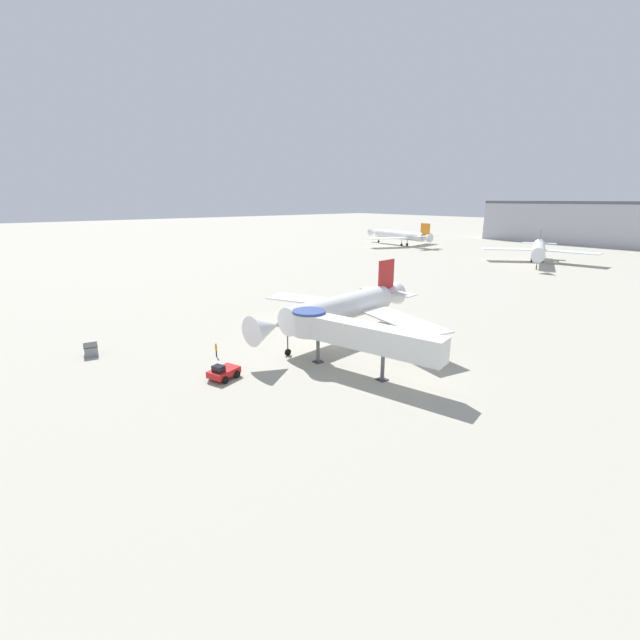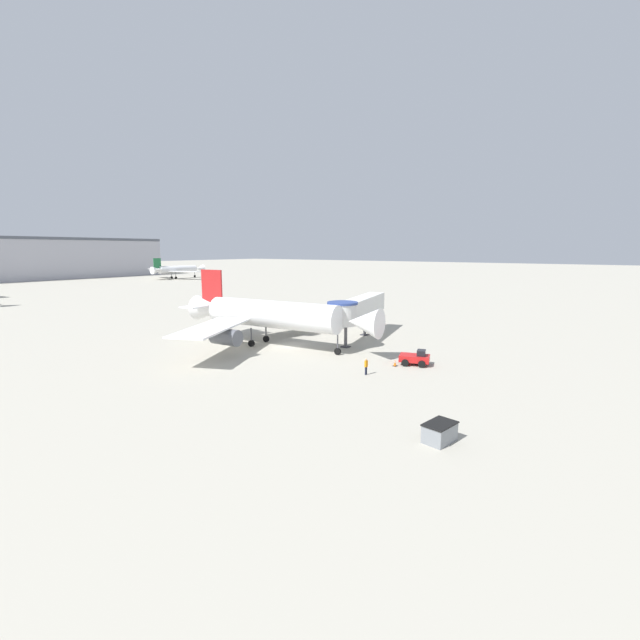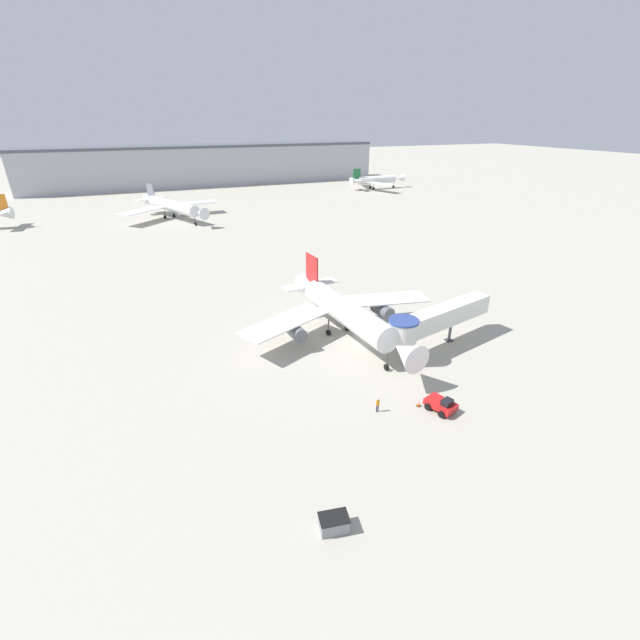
{
  "view_description": "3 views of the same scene",
  "coord_description": "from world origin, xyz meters",
  "px_view_note": "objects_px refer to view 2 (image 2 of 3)",
  "views": [
    {
      "loc": [
        42.74,
        -38.2,
        19.61
      ],
      "look_at": [
        -0.97,
        -2.11,
        3.49
      ],
      "focal_mm": 24.0,
      "sensor_mm": 36.0,
      "label": 1
    },
    {
      "loc": [
        -44.33,
        -37.64,
        13.32
      ],
      "look_at": [
        0.32,
        -5.2,
        4.17
      ],
      "focal_mm": 24.0,
      "sensor_mm": 36.0,
      "label": 2
    },
    {
      "loc": [
        -27.04,
        -49.95,
        30.8
      ],
      "look_at": [
        -7.06,
        -1.93,
        5.96
      ],
      "focal_mm": 24.0,
      "sensor_mm": 36.0,
      "label": 3
    }
  ],
  "objects_px": {
    "traffic_cone_near_nose": "(395,363)",
    "jet_bridge": "(357,308)",
    "main_airplane": "(269,315)",
    "background_jet_green_tail": "(177,269)",
    "service_container_gray": "(440,432)",
    "ground_crew_marshaller": "(366,365)",
    "traffic_cone_starboard_wing": "(321,329)",
    "pushback_tug_red": "(415,358)"
  },
  "relations": [
    {
      "from": "traffic_cone_near_nose",
      "to": "jet_bridge",
      "type": "bearing_deg",
      "value": 48.8
    },
    {
      "from": "main_airplane",
      "to": "ground_crew_marshaller",
      "type": "xyz_separation_m",
      "value": [
        -4.33,
        -18.02,
        -3.31
      ]
    },
    {
      "from": "jet_bridge",
      "to": "service_container_gray",
      "type": "distance_m",
      "value": 34.2
    },
    {
      "from": "pushback_tug_red",
      "to": "ground_crew_marshaller",
      "type": "bearing_deg",
      "value": 141.4
    },
    {
      "from": "traffic_cone_starboard_wing",
      "to": "ground_crew_marshaller",
      "type": "xyz_separation_m",
      "value": [
        -17.15,
        -18.27,
        0.67
      ]
    },
    {
      "from": "main_airplane",
      "to": "traffic_cone_near_nose",
      "type": "height_order",
      "value": "main_airplane"
    },
    {
      "from": "traffic_cone_near_nose",
      "to": "main_airplane",
      "type": "bearing_deg",
      "value": 92.0
    },
    {
      "from": "main_airplane",
      "to": "background_jet_green_tail",
      "type": "height_order",
      "value": "main_airplane"
    },
    {
      "from": "jet_bridge",
      "to": "ground_crew_marshaller",
      "type": "distance_m",
      "value": 18.09
    },
    {
      "from": "main_airplane",
      "to": "jet_bridge",
      "type": "xyz_separation_m",
      "value": [
        10.28,
        -8.01,
        0.39
      ]
    },
    {
      "from": "traffic_cone_near_nose",
      "to": "ground_crew_marshaller",
      "type": "height_order",
      "value": "ground_crew_marshaller"
    },
    {
      "from": "jet_bridge",
      "to": "background_jet_green_tail",
      "type": "distance_m",
      "value": 152.44
    },
    {
      "from": "background_jet_green_tail",
      "to": "pushback_tug_red",
      "type": "bearing_deg",
      "value": 151.56
    },
    {
      "from": "jet_bridge",
      "to": "traffic_cone_near_nose",
      "type": "distance_m",
      "value": 15.24
    },
    {
      "from": "background_jet_green_tail",
      "to": "ground_crew_marshaller",
      "type": "bearing_deg",
      "value": 149.05
    },
    {
      "from": "pushback_tug_red",
      "to": "service_container_gray",
      "type": "distance_m",
      "value": 20.41
    },
    {
      "from": "pushback_tug_red",
      "to": "background_jet_green_tail",
      "type": "bearing_deg",
      "value": 45.2
    },
    {
      "from": "jet_bridge",
      "to": "traffic_cone_starboard_wing",
      "type": "xyz_separation_m",
      "value": [
        2.55,
        8.26,
        -4.37
      ]
    },
    {
      "from": "pushback_tug_red",
      "to": "traffic_cone_starboard_wing",
      "type": "bearing_deg",
      "value": 45.72
    },
    {
      "from": "jet_bridge",
      "to": "pushback_tug_red",
      "type": "distance_m",
      "value": 15.26
    },
    {
      "from": "pushback_tug_red",
      "to": "ground_crew_marshaller",
      "type": "height_order",
      "value": "ground_crew_marshaller"
    },
    {
      "from": "pushback_tug_red",
      "to": "service_container_gray",
      "type": "bearing_deg",
      "value": -169.9
    },
    {
      "from": "main_airplane",
      "to": "ground_crew_marshaller",
      "type": "bearing_deg",
      "value": -109.85
    },
    {
      "from": "traffic_cone_near_nose",
      "to": "background_jet_green_tail",
      "type": "bearing_deg",
      "value": 62.54
    },
    {
      "from": "jet_bridge",
      "to": "pushback_tug_red",
      "type": "xyz_separation_m",
      "value": [
        -7.66,
        -12.6,
        -3.94
      ]
    },
    {
      "from": "main_airplane",
      "to": "ground_crew_marshaller",
      "type": "distance_m",
      "value": 18.83
    },
    {
      "from": "service_container_gray",
      "to": "ground_crew_marshaller",
      "type": "height_order",
      "value": "ground_crew_marshaller"
    },
    {
      "from": "jet_bridge",
      "to": "background_jet_green_tail",
      "type": "xyz_separation_m",
      "value": [
        67.2,
        136.83,
        -0.56
      ]
    },
    {
      "from": "service_container_gray",
      "to": "ground_crew_marshaller",
      "type": "relative_size",
      "value": 1.49
    },
    {
      "from": "traffic_cone_starboard_wing",
      "to": "background_jet_green_tail",
      "type": "height_order",
      "value": "background_jet_green_tail"
    },
    {
      "from": "service_container_gray",
      "to": "traffic_cone_near_nose",
      "type": "xyz_separation_m",
      "value": [
        16.02,
        11.29,
        -0.32
      ]
    },
    {
      "from": "pushback_tug_red",
      "to": "traffic_cone_starboard_wing",
      "type": "xyz_separation_m",
      "value": [
        10.21,
        20.85,
        -0.43
      ]
    },
    {
      "from": "jet_bridge",
      "to": "traffic_cone_near_nose",
      "type": "bearing_deg",
      "value": -144.6
    },
    {
      "from": "service_container_gray",
      "to": "traffic_cone_near_nose",
      "type": "distance_m",
      "value": 19.6
    },
    {
      "from": "pushback_tug_red",
      "to": "traffic_cone_near_nose",
      "type": "relative_size",
      "value": 5.11
    },
    {
      "from": "jet_bridge",
      "to": "traffic_cone_near_nose",
      "type": "relative_size",
      "value": 25.26
    },
    {
      "from": "service_container_gray",
      "to": "background_jet_green_tail",
      "type": "relative_size",
      "value": 0.09
    },
    {
      "from": "traffic_cone_starboard_wing",
      "to": "jet_bridge",
      "type": "bearing_deg",
      "value": -107.14
    },
    {
      "from": "main_airplane",
      "to": "pushback_tug_red",
      "type": "bearing_deg",
      "value": -89.12
    },
    {
      "from": "traffic_cone_starboard_wing",
      "to": "ground_crew_marshaller",
      "type": "relative_size",
      "value": 0.43
    },
    {
      "from": "traffic_cone_starboard_wing",
      "to": "background_jet_green_tail",
      "type": "xyz_separation_m",
      "value": [
        64.65,
        128.58,
        3.81
      ]
    },
    {
      "from": "jet_bridge",
      "to": "ground_crew_marshaller",
      "type": "xyz_separation_m",
      "value": [
        -14.6,
        -10.02,
        -3.7
      ]
    }
  ]
}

